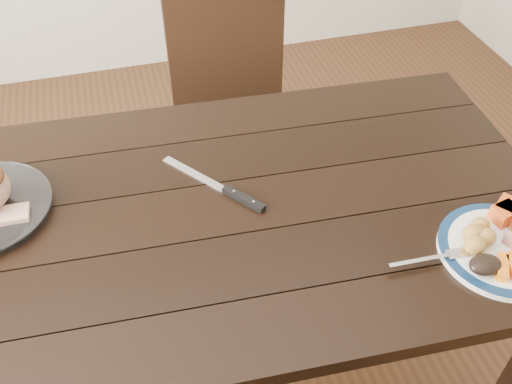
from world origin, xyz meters
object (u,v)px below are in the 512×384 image
object	(u,v)px
carving_knife	(231,192)
dining_table	(223,234)
dinner_plate	(501,250)
fork	(434,258)
chair_far	(234,103)

from	to	relation	value
carving_knife	dining_table	bearing A→B (deg)	-76.42
dinner_plate	carving_knife	size ratio (longest dim) A/B	1.02
dinner_plate	fork	distance (m)	0.16
chair_far	fork	world-z (taller)	chair_far
dining_table	carving_knife	bearing A→B (deg)	50.59
dining_table	dinner_plate	distance (m)	0.64
carving_knife	chair_far	bearing A→B (deg)	128.76
chair_far	carving_knife	xyz separation A→B (m)	(-0.18, -0.70, 0.23)
chair_far	carving_knife	size ratio (longest dim) A/B	3.47
fork	dining_table	bearing A→B (deg)	146.76
chair_far	carving_knife	distance (m)	0.76
dining_table	chair_far	xyz separation A→B (m)	(0.21, 0.74, -0.13)
chair_far	dinner_plate	xyz separation A→B (m)	(0.35, -1.04, 0.23)
dining_table	fork	xyz separation A→B (m)	(0.40, -0.29, 0.11)
dining_table	fork	distance (m)	0.51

